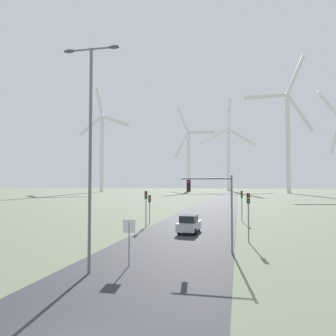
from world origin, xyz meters
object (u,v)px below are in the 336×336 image
traffic_light_post_mid_right (242,199)px  traffic_light_mast_overhead (214,198)px  wind_turbine_far_left (102,145)px  car_approaching (189,224)px  stop_sign_near (129,234)px  wind_turbine_left (189,154)px  traffic_light_post_near_left (146,201)px  traffic_light_post_near_right (248,206)px  traffic_light_post_mid_left (150,203)px  wind_turbine_right (288,132)px  wind_turbine_center (228,151)px  streetlamp (90,135)px

traffic_light_post_mid_right → traffic_light_mast_overhead: (-2.18, -20.13, 1.04)m
traffic_light_post_mid_right → traffic_light_mast_overhead: traffic_light_mast_overhead is taller
traffic_light_post_mid_right → wind_turbine_far_left: bearing=120.6°
car_approaching → wind_turbine_far_left: wind_turbine_far_left is taller
stop_sign_near → wind_turbine_left: 198.50m
traffic_light_post_near_left → car_approaching: 6.90m
traffic_light_post_near_right → stop_sign_near: bearing=-127.3°
traffic_light_post_mid_left → wind_turbine_far_left: (-66.53, 136.39, 24.26)m
traffic_light_post_near_right → wind_turbine_right: bearing=80.7°
traffic_light_post_mid_left → wind_turbine_center: bearing=88.6°
car_approaching → wind_turbine_right: bearing=78.1°
traffic_light_post_mid_right → traffic_light_post_near_left: bearing=-144.2°
wind_turbine_far_left → wind_turbine_right: (101.52, -5.89, 3.62)m
car_approaching → wind_turbine_right: wind_turbine_right is taller
traffic_light_post_near_right → wind_turbine_center: (-7.50, 190.65, 22.90)m
traffic_light_post_mid_right → wind_turbine_right: (23.61, 125.77, 27.55)m
streetlamp → wind_turbine_left: bearing=97.0°
traffic_light_post_mid_right → wind_turbine_far_left: (-77.90, 131.66, 23.92)m
car_approaching → wind_turbine_center: (-1.70, 186.49, 25.10)m
streetlamp → traffic_light_post_near_right: (9.11, 11.78, -4.78)m
wind_turbine_far_left → wind_turbine_right: bearing=-3.3°
stop_sign_near → wind_turbine_far_left: (-70.90, 156.91, 24.91)m
wind_turbine_center → stop_sign_near: bearing=-90.0°
wind_turbine_right → wind_turbine_left: bearing=141.9°
wind_turbine_center → wind_turbine_right: size_ratio=0.88×
streetlamp → traffic_light_mast_overhead: size_ratio=2.28×
streetlamp → traffic_light_mast_overhead: 10.40m
traffic_light_mast_overhead → streetlamp: bearing=-132.2°
wind_turbine_far_left → traffic_light_mast_overhead: bearing=-63.5°
traffic_light_post_mid_right → wind_turbine_left: 174.75m
wind_turbine_center → wind_turbine_right: bearing=-58.2°
traffic_light_post_near_left → wind_turbine_far_left: bearing=115.6°
streetlamp → wind_turbine_far_left: bearing=113.5°
traffic_light_post_near_right → wind_turbine_center: size_ratio=0.07×
traffic_light_post_mid_right → wind_turbine_right: size_ratio=0.06×
traffic_light_mast_overhead → wind_turbine_far_left: wind_turbine_far_left is taller
stop_sign_near → traffic_light_post_near_right: 12.31m
stop_sign_near → wind_turbine_center: (-0.06, 200.40, 24.02)m
car_approaching → wind_turbine_left: bearing=98.7°
streetlamp → traffic_light_post_near_left: streetlamp is taller
traffic_light_post_near_right → traffic_light_post_mid_left: traffic_light_post_near_right is taller
traffic_light_post_near_left → traffic_light_post_mid_right: bearing=35.8°
car_approaching → stop_sign_near: bearing=-96.7°
streetlamp → traffic_light_post_mid_left: size_ratio=3.62×
traffic_light_mast_overhead → traffic_light_post_near_left: bearing=125.6°
streetlamp → wind_turbine_center: bearing=89.5°
stop_sign_near → traffic_light_post_mid_left: bearing=102.0°
traffic_light_mast_overhead → wind_turbine_far_left: 171.16m
stop_sign_near → traffic_light_mast_overhead: bearing=46.7°
stop_sign_near → wind_turbine_right: bearing=78.5°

